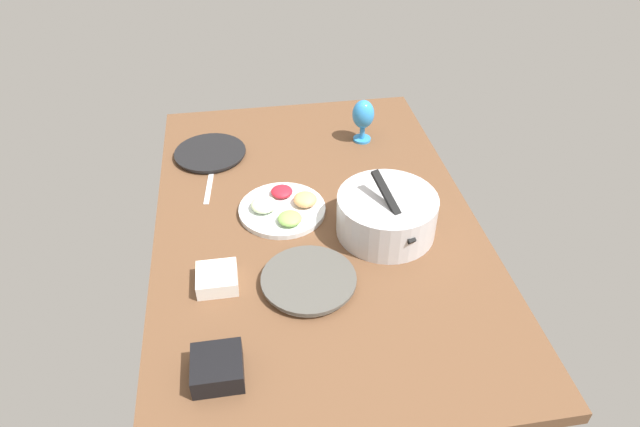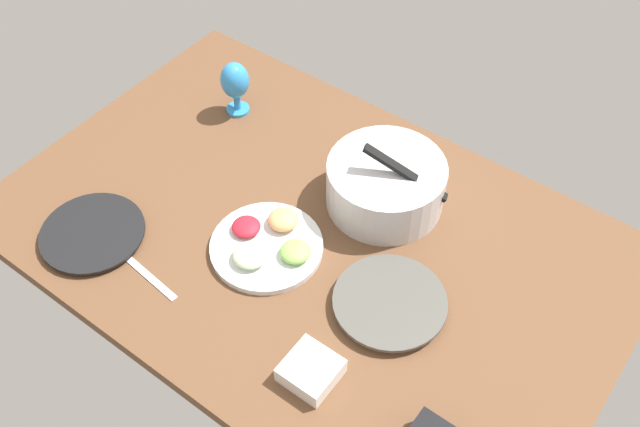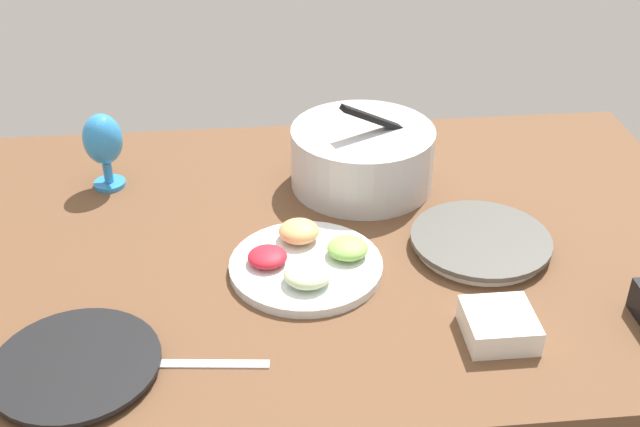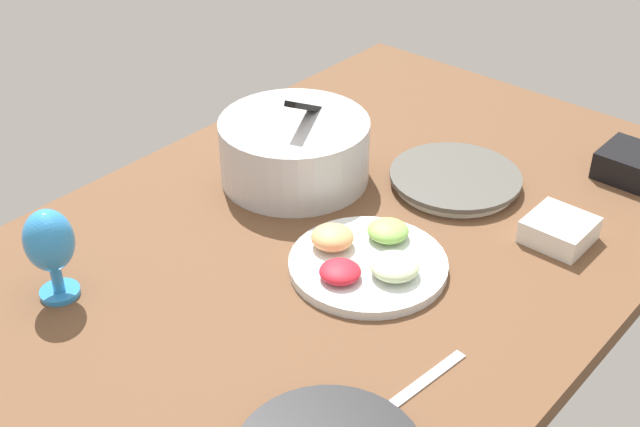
% 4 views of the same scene
% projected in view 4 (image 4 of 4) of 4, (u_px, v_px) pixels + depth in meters
% --- Properties ---
extents(ground_plane, '(1.60, 1.04, 0.04)m').
position_uv_depth(ground_plane, '(343.00, 242.00, 1.65)').
color(ground_plane, brown).
extents(dinner_plate_right, '(0.27, 0.27, 0.03)m').
position_uv_depth(dinner_plate_right, '(455.00, 179.00, 1.77)').
color(dinner_plate_right, silver).
rests_on(dinner_plate_right, ground_plane).
extents(mixing_bowl, '(0.32, 0.31, 0.21)m').
position_uv_depth(mixing_bowl, '(295.00, 148.00, 1.77)').
color(mixing_bowl, silver).
rests_on(mixing_bowl, ground_plane).
extents(fruit_platter, '(0.29, 0.29, 0.06)m').
position_uv_depth(fruit_platter, '(367.00, 260.00, 1.53)').
color(fruit_platter, silver).
rests_on(fruit_platter, ground_plane).
extents(hurricane_glass_blue, '(0.08, 0.08, 0.17)m').
position_uv_depth(hurricane_glass_blue, '(50.00, 244.00, 1.42)').
color(hurricane_glass_blue, '#308AD8').
rests_on(hurricane_glass_blue, ground_plane).
extents(square_bowl_black, '(0.12, 0.12, 0.06)m').
position_uv_depth(square_bowl_black, '(632.00, 163.00, 1.79)').
color(square_bowl_black, black).
rests_on(square_bowl_black, ground_plane).
extents(square_bowl_white, '(0.12, 0.12, 0.05)m').
position_uv_depth(square_bowl_white, '(559.00, 229.00, 1.60)').
color(square_bowl_white, white).
rests_on(square_bowl_white, ground_plane).
extents(fork_by_left_plate, '(0.18, 0.04, 0.01)m').
position_uv_depth(fork_by_left_plate, '(424.00, 381.00, 1.30)').
color(fork_by_left_plate, silver).
rests_on(fork_by_left_plate, ground_plane).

